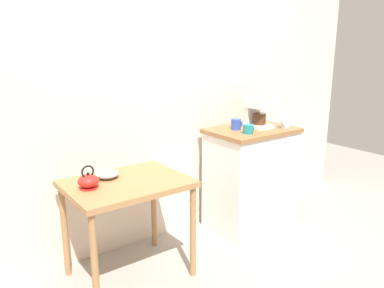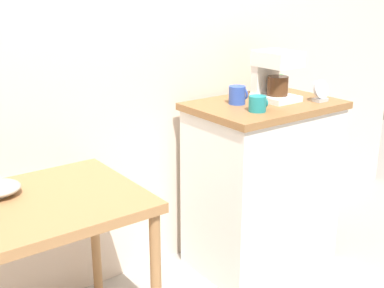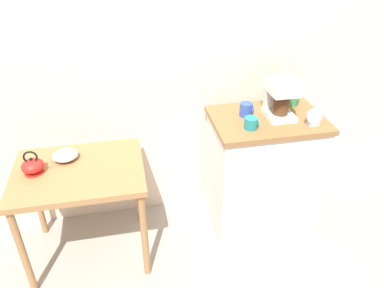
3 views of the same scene
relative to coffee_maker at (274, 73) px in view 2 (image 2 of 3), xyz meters
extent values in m
cube|color=beige|center=(-0.66, 0.35, 0.33)|extent=(4.40, 0.10, 2.80)
cube|color=#9E7044|center=(-1.36, -0.10, -0.36)|extent=(0.82, 0.63, 0.04)
cylinder|color=#9E7044|center=(-0.99, 0.17, -0.72)|extent=(0.04, 0.04, 0.69)
cube|color=white|center=(-0.08, -0.02, -0.62)|extent=(0.73, 0.50, 0.89)
cube|color=olive|center=(-0.08, -0.02, -0.16)|extent=(0.76, 0.53, 0.04)
cube|color=white|center=(0.00, -0.02, -0.13)|extent=(0.18, 0.22, 0.03)
cube|color=white|center=(0.00, 0.06, -0.01)|extent=(0.16, 0.05, 0.26)
cube|color=white|center=(0.00, -0.02, 0.08)|extent=(0.18, 0.22, 0.08)
cylinder|color=#4C2D19|center=(0.00, -0.03, -0.06)|extent=(0.11, 0.11, 0.10)
cylinder|color=#338C4C|center=(0.16, 0.13, -0.09)|extent=(0.07, 0.07, 0.10)
torus|color=#338C4C|center=(0.20, 0.13, -0.09)|extent=(0.01, 0.06, 0.06)
cylinder|color=#2D4CAD|center=(-0.22, 0.04, -0.10)|extent=(0.09, 0.09, 0.09)
torus|color=#2D4CAD|center=(-0.17, 0.04, -0.10)|extent=(0.01, 0.06, 0.06)
cylinder|color=teal|center=(-0.24, -0.14, -0.10)|extent=(0.08, 0.08, 0.08)
torus|color=teal|center=(-0.20, -0.14, -0.10)|extent=(0.01, 0.05, 0.05)
cube|color=#B2B5BA|center=(0.17, -0.18, -0.13)|extent=(0.07, 0.05, 0.02)
cylinder|color=#B2B5BA|center=(0.17, -0.18, -0.08)|extent=(0.10, 0.05, 0.10)
cylinder|color=black|center=(0.17, -0.18, -0.08)|extent=(0.09, 0.03, 0.09)
camera|label=1|loc=(-2.47, -2.39, 0.58)|focal=35.95mm
camera|label=2|loc=(-1.91, -1.86, 0.45)|focal=47.13mm
camera|label=3|loc=(-1.03, -2.13, 1.05)|focal=35.05mm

